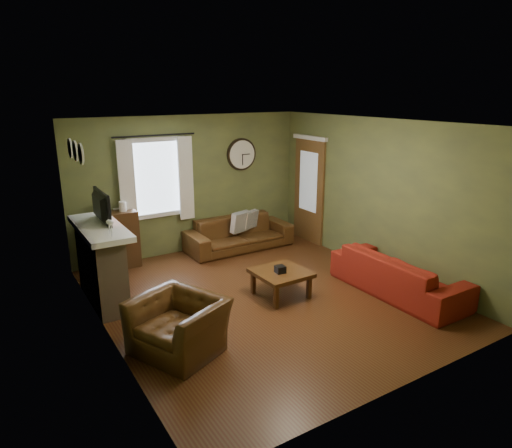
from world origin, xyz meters
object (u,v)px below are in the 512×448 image
bookshelf (113,241)px  sofa_brown (239,233)px  sofa_red (398,274)px  armchair (179,325)px  coffee_table (281,283)px

bookshelf → sofa_brown: 2.41m
sofa_red → armchair: 3.51m
sofa_brown → sofa_red: 3.28m
bookshelf → armchair: (-0.07, -3.09, -0.18)m
sofa_brown → coffee_table: bearing=-103.7°
bookshelf → sofa_brown: size_ratio=0.48×
sofa_red → armchair: armchair is taller
sofa_brown → sofa_red: (1.05, -3.11, 0.01)m
sofa_brown → armchair: size_ratio=2.06×
bookshelf → sofa_red: 4.80m
armchair → coffee_table: size_ratio=1.34×
sofa_red → coffee_table: sofa_red is taller
bookshelf → sofa_brown: bearing=-5.7°
armchair → sofa_brown: bearing=114.6°
coffee_table → armchair: bearing=-162.4°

